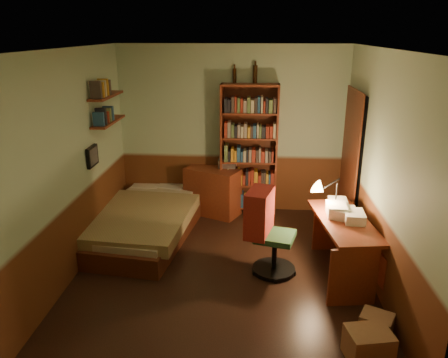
# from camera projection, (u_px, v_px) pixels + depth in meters

# --- Properties ---
(floor) EXTENTS (3.50, 4.00, 0.02)m
(floor) POSITION_uv_depth(u_px,v_px,m) (223.00, 272.00, 5.32)
(floor) COLOR black
(floor) RESTS_ON ground
(ceiling) EXTENTS (3.50, 4.00, 0.02)m
(ceiling) POSITION_uv_depth(u_px,v_px,m) (222.00, 48.00, 4.48)
(ceiling) COLOR silver
(ceiling) RESTS_ON wall_back
(wall_back) EXTENTS (3.50, 0.02, 2.60)m
(wall_back) POSITION_uv_depth(u_px,v_px,m) (232.00, 131.00, 6.80)
(wall_back) COLOR #9BB793
(wall_back) RESTS_ON ground
(wall_left) EXTENTS (0.02, 4.00, 2.60)m
(wall_left) POSITION_uv_depth(u_px,v_px,m) (70.00, 166.00, 5.01)
(wall_left) COLOR #9BB793
(wall_left) RESTS_ON ground
(wall_right) EXTENTS (0.02, 4.00, 2.60)m
(wall_right) POSITION_uv_depth(u_px,v_px,m) (382.00, 173.00, 4.78)
(wall_right) COLOR #9BB793
(wall_right) RESTS_ON ground
(wall_front) EXTENTS (3.50, 0.02, 2.60)m
(wall_front) POSITION_uv_depth(u_px,v_px,m) (201.00, 257.00, 3.00)
(wall_front) COLOR #9BB793
(wall_front) RESTS_ON ground
(doorway) EXTENTS (0.06, 0.90, 2.00)m
(doorway) POSITION_uv_depth(u_px,v_px,m) (352.00, 164.00, 6.11)
(doorway) COLOR black
(doorway) RESTS_ON ground
(door_trim) EXTENTS (0.02, 0.98, 2.08)m
(door_trim) POSITION_uv_depth(u_px,v_px,m) (349.00, 164.00, 6.11)
(door_trim) COLOR #431D0F
(door_trim) RESTS_ON ground
(bed) EXTENTS (1.54, 2.46, 0.69)m
(bed) POSITION_uv_depth(u_px,v_px,m) (144.00, 211.00, 6.20)
(bed) COLOR olive
(bed) RESTS_ON ground
(dresser) EXTENTS (0.93, 0.73, 0.74)m
(dresser) POSITION_uv_depth(u_px,v_px,m) (213.00, 191.00, 6.88)
(dresser) COLOR maroon
(dresser) RESTS_ON ground
(mini_stereo) EXTENTS (0.28, 0.22, 0.14)m
(mini_stereo) POSITION_uv_depth(u_px,v_px,m) (227.00, 162.00, 6.84)
(mini_stereo) COLOR #B2B2B7
(mini_stereo) RESTS_ON dresser
(bookshelf) EXTENTS (0.88, 0.30, 2.04)m
(bookshelf) POSITION_uv_depth(u_px,v_px,m) (249.00, 151.00, 6.72)
(bookshelf) COLOR maroon
(bookshelf) RESTS_ON ground
(bottle_left) EXTENTS (0.07, 0.07, 0.21)m
(bottle_left) POSITION_uv_depth(u_px,v_px,m) (234.00, 76.00, 6.47)
(bottle_left) COLOR black
(bottle_left) RESTS_ON bookshelf
(bottle_right) EXTENTS (0.08, 0.08, 0.26)m
(bottle_right) POSITION_uv_depth(u_px,v_px,m) (255.00, 74.00, 6.45)
(bottle_right) COLOR black
(bottle_right) RESTS_ON bookshelf
(desk) EXTENTS (0.72, 1.37, 0.70)m
(desk) POSITION_uv_depth(u_px,v_px,m) (342.00, 247.00, 5.15)
(desk) COLOR maroon
(desk) RESTS_ON ground
(paper_stack) EXTENTS (0.30, 0.34, 0.11)m
(paper_stack) POSITION_uv_depth(u_px,v_px,m) (343.00, 213.00, 5.10)
(paper_stack) COLOR silver
(paper_stack) RESTS_ON desk
(desk_lamp) EXTENTS (0.23, 0.23, 0.65)m
(desk_lamp) POSITION_uv_depth(u_px,v_px,m) (337.00, 185.00, 5.22)
(desk_lamp) COLOR black
(desk_lamp) RESTS_ON desk
(office_chair) EXTENTS (0.59, 0.55, 1.00)m
(office_chair) POSITION_uv_depth(u_px,v_px,m) (275.00, 234.00, 5.15)
(office_chair) COLOR #27522E
(office_chair) RESTS_ON ground
(red_jacket) EXTENTS (0.41, 0.53, 0.56)m
(red_jacket) POSITION_uv_depth(u_px,v_px,m) (294.00, 168.00, 5.04)
(red_jacket) COLOR #A12721
(red_jacket) RESTS_ON office_chair
(wall_shelf_lower) EXTENTS (0.20, 0.90, 0.03)m
(wall_shelf_lower) POSITION_uv_depth(u_px,v_px,m) (109.00, 122.00, 5.95)
(wall_shelf_lower) COLOR maroon
(wall_shelf_lower) RESTS_ON wall_left
(wall_shelf_upper) EXTENTS (0.20, 0.90, 0.03)m
(wall_shelf_upper) POSITION_uv_depth(u_px,v_px,m) (106.00, 96.00, 5.84)
(wall_shelf_upper) COLOR maroon
(wall_shelf_upper) RESTS_ON wall_left
(framed_picture) EXTENTS (0.04, 0.32, 0.26)m
(framed_picture) POSITION_uv_depth(u_px,v_px,m) (92.00, 156.00, 5.59)
(framed_picture) COLOR black
(framed_picture) RESTS_ON wall_left
(cardboard_box_a) EXTENTS (0.43, 0.37, 0.28)m
(cardboard_box_a) POSITION_uv_depth(u_px,v_px,m) (368.00, 345.00, 3.86)
(cardboard_box_a) COLOR #956F4E
(cardboard_box_a) RESTS_ON ground
(cardboard_box_b) EXTENTS (0.37, 0.35, 0.21)m
(cardboard_box_b) POSITION_uv_depth(u_px,v_px,m) (376.00, 324.00, 4.19)
(cardboard_box_b) COLOR #956F4E
(cardboard_box_b) RESTS_ON ground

